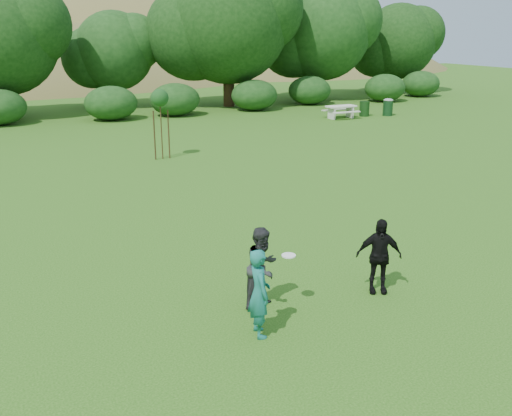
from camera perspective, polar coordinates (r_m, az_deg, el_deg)
The scene contains 11 objects.
ground at distance 11.48m, azimuth 6.62°, elevation -9.35°, with size 120.00×120.00×0.00m, color #19470C.
player_teal at distance 9.95m, azimuth 0.33°, elevation -8.48°, with size 0.59×0.38×1.61m, color #176961.
player_grey at distance 10.92m, azimuth 0.68°, elevation -5.99°, with size 0.78×0.61×1.61m, color #2A2A2C.
player_black at distance 11.79m, azimuth 12.17°, elevation -4.70°, with size 0.92×0.38×1.57m, color black.
trash_can_near at distance 36.01m, azimuth 10.79°, elevation 9.73°, with size 0.60×0.60×0.90m, color #163914.
frisbee at distance 10.73m, azimuth 3.29°, elevation -4.77°, with size 0.27×0.27×0.03m.
sapling at distance 23.56m, azimuth -9.59°, elevation 10.62°, with size 0.70×0.70×2.85m.
picnic_table at distance 34.83m, azimuth 8.49°, elevation 9.70°, with size 1.80×1.48×0.76m.
trash_can_lidded at distance 36.49m, azimuth 13.05°, elevation 9.83°, with size 0.60×0.60×1.05m.
hillside at distance 79.08m, azimuth -21.54°, elevation 3.81°, with size 150.00×72.00×52.00m.
tree_row at distance 38.30m, azimuth -13.02°, elevation 16.69°, with size 53.92×10.38×9.62m.
Camera 1 is at (-5.59, -8.58, 5.17)m, focal length 40.00 mm.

